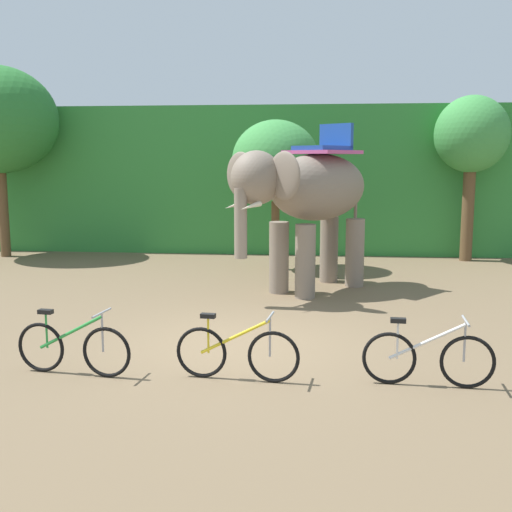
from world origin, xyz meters
TOP-DOWN VIEW (x-y plane):
  - ground_plane at (0.00, 0.00)m, footprint 80.00×80.00m
  - foliage_hedge at (0.00, 12.72)m, footprint 36.00×6.00m
  - tree_left at (0.15, 7.07)m, footprint 2.33×2.33m
  - tree_center_right at (5.69, 9.14)m, footprint 2.13×2.13m
  - elephant at (1.09, 4.26)m, footprint 3.49×3.86m
  - bike_green at (-2.07, -1.64)m, footprint 1.70×0.52m
  - bike_yellow at (0.22, -1.63)m, footprint 1.71×0.52m
  - bike_white at (2.74, -1.62)m, footprint 1.71×0.52m

SIDE VIEW (x-z plane):
  - ground_plane at x=0.00m, z-range 0.00..0.00m
  - bike_green at x=-2.07m, z-range -0.07..0.85m
  - bike_yellow at x=0.22m, z-range -0.07..0.85m
  - bike_white at x=2.74m, z-range -0.07..0.85m
  - elephant at x=1.09m, z-range 0.31..4.09m
  - foliage_hedge at x=0.00m, z-range 0.00..4.63m
  - tree_left at x=0.15m, z-range 0.91..4.93m
  - tree_center_right at x=5.69m, z-range 1.22..6.02m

